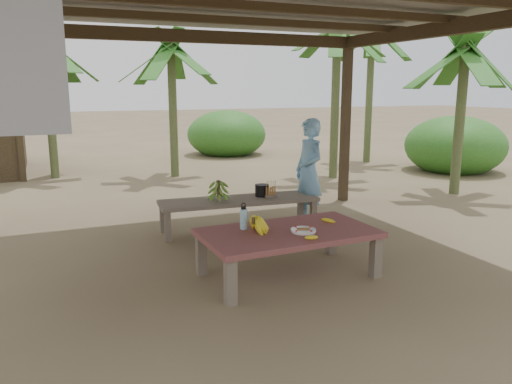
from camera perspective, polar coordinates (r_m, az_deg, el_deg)
name	(u,v)px	position (r m, az deg, el deg)	size (l,w,h in m)	color
ground	(244,261)	(5.81, -1.34, -7.91)	(80.00, 80.00, 0.00)	brown
pavilion	(242,7)	(5.51, -1.56, 20.36)	(6.60, 5.60, 2.95)	black
work_table	(288,236)	(5.25, 3.68, -5.09)	(1.83, 1.05, 0.50)	brown
bench	(239,203)	(6.94, -1.94, -1.22)	(2.24, 0.78, 0.45)	brown
ripe_banana_bunch	(253,224)	(5.13, -0.29, -3.68)	(0.29, 0.25, 0.18)	yellow
plate	(303,231)	(5.18, 5.44, -4.41)	(0.26, 0.26, 0.04)	white
loose_banana_front	(311,237)	(4.94, 6.36, -5.19)	(0.04, 0.17, 0.04)	yellow
loose_banana_side	(328,220)	(5.58, 8.26, -3.24)	(0.04, 0.16, 0.04)	yellow
water_flask	(244,218)	(5.25, -1.43, -2.99)	(0.08, 0.08, 0.29)	#42A2D0
green_banana_stalk	(218,190)	(6.82, -4.32, 0.25)	(0.26, 0.26, 0.29)	#598C2D
cooking_pot	(262,191)	(7.07, 0.67, 0.16)	(0.19, 0.19, 0.16)	black
skewer_rack	(271,189)	(6.99, 1.69, 0.35)	(0.18, 0.08, 0.24)	#A57F47
woman	(309,171)	(7.31, 6.07, 2.37)	(0.56, 0.37, 1.54)	#74AEDC
banana_plant_ne	(337,37)	(11.12, 9.27, 17.05)	(1.80, 1.80, 3.50)	#596638
banana_plant_n	(171,58)	(11.27, -9.67, 14.85)	(1.80, 1.80, 3.08)	#596638
banana_plant_nw	(45,55)	(11.84, -22.94, 14.21)	(1.80, 1.80, 3.13)	#596638
banana_plant_e	(465,62)	(10.00, 22.74, 13.56)	(1.80, 1.80, 2.90)	#596638
banana_plant_far	(372,39)	(13.72, 13.11, 16.71)	(1.80, 1.80, 3.71)	#596638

